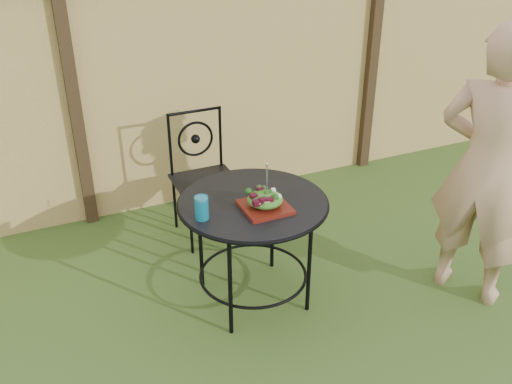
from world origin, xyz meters
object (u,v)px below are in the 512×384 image
(patio_table, at_px, (253,220))
(diner, at_px, (488,169))
(salad_plate, at_px, (265,207))
(patio_chair, at_px, (204,173))

(patio_table, xyz_separation_m, diner, (1.33, -0.50, 0.31))
(diner, bearing_deg, salad_plate, 45.33)
(diner, xyz_separation_m, salad_plate, (-1.31, 0.38, -0.16))
(patio_table, bearing_deg, diner, -20.37)
(patio_chair, bearing_deg, diner, -46.42)
(patio_table, height_order, diner, diner)
(patio_chair, xyz_separation_m, salad_plate, (0.03, -1.03, 0.23))
(patio_table, distance_m, diner, 1.45)
(patio_table, bearing_deg, salad_plate, -78.08)
(patio_chair, xyz_separation_m, diner, (1.34, -1.40, 0.39))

